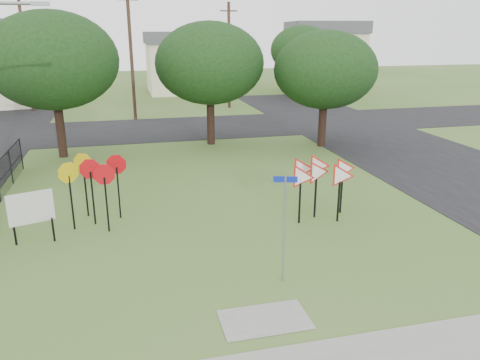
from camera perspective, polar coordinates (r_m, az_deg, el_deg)
The scene contains 17 objects.
ground at distance 13.03m, azimuth -0.07°, elevation -10.91°, with size 140.00×140.00×0.00m, color #3B5D23.
street_right at distance 26.48m, azimuth 20.43°, elevation 2.96°, with size 8.00×50.00×0.02m, color black.
street_far at distance 31.84m, azimuth -8.75°, elevation 6.21°, with size 60.00×8.00×0.02m, color black.
curb_pad at distance 11.05m, azimuth 3.04°, elevation -16.64°, with size 2.00×1.20×0.02m, color gray.
street_name_sign at distance 11.83m, azimuth 5.39°, elevation -5.18°, with size 0.57×0.19×2.87m.
stop_sign_cluster at distance 16.12m, azimuth -17.47°, elevation 0.57°, with size 2.14×1.78×2.29m.
yield_sign_cluster at distance 16.32m, azimuth 9.70°, elevation 0.78°, with size 2.66×1.69×2.11m.
info_board at distance 15.47m, azimuth -24.12°, elevation -3.34°, with size 1.26×0.47×1.65m.
far_pole_a at distance 35.15m, azimuth -13.11°, elevation 14.58°, with size 1.40×0.24×9.00m.
far_pole_b at distance 40.11m, azimuth -1.35°, elevation 14.99°, with size 1.40×0.24×8.50m.
far_pole_c at distance 41.78m, azimuth -24.67°, elevation 13.90°, with size 1.40×0.24×9.00m.
house_mid at distance 51.64m, azimuth -6.58°, elevation 14.15°, with size 8.40×8.40×6.20m.
house_right at distance 51.53m, azimuth 10.18°, elevation 14.55°, with size 8.30×8.30×7.20m.
tree_near_left at distance 25.36m, azimuth -21.90°, elevation 13.35°, with size 6.40×6.40×7.27m.
tree_near_mid at distance 26.59m, azimuth -3.72°, elevation 14.00°, with size 6.00×6.00×6.80m.
tree_near_right at distance 26.46m, azimuth 10.35°, elevation 13.05°, with size 5.60×5.60×6.33m.
tree_far_right at distance 46.27m, azimuth 7.59°, elevation 15.44°, with size 6.00×6.00×6.80m.
Camera 1 is at (-2.73, -11.11, 6.23)m, focal length 35.00 mm.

